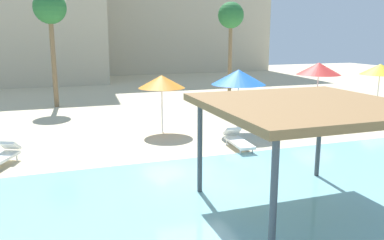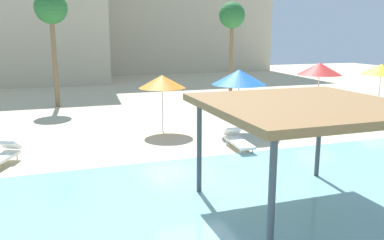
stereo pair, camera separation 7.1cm
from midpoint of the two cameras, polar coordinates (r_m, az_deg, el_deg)
The scene contains 10 objects.
ground_plane at distance 12.69m, azimuth 1.35°, elevation -7.68°, with size 80.00×80.00×0.00m, color beige.
shade_pavilion at distance 9.71m, azimuth 16.03°, elevation 1.58°, with size 4.56×4.56×2.76m.
beach_umbrella_blue_1 at distance 17.68m, azimuth 6.88°, elevation 6.14°, with size 2.40×2.40×2.81m.
beach_umbrella_orange_2 at distance 17.63m, azimuth -4.21°, elevation 5.52°, with size 2.06×2.06×2.57m.
beach_umbrella_yellow_4 at distance 25.95m, azimuth 25.65°, elevation 6.57°, with size 2.29×2.29×2.64m.
beach_umbrella_red_5 at distance 22.04m, azimuth 17.95°, elevation 7.02°, with size 2.31×2.31×2.88m.
lounge_chair_0 at distance 15.43m, azimuth 6.71°, elevation -2.86°, with size 0.72×1.93×0.74m.
lounge_chair_4 at distance 14.78m, azimuth -25.62°, elevation -4.68°, with size 1.33×1.97×0.74m.
palm_tree_0 at distance 25.27m, azimuth -19.52°, elevation 14.59°, with size 1.90×1.90×6.81m.
palm_tree_1 at distance 30.01m, azimuth 5.83°, elevation 14.43°, with size 1.90×1.90×6.66m.
Camera 2 is at (-4.12, -11.21, 4.30)m, focal length 37.12 mm.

